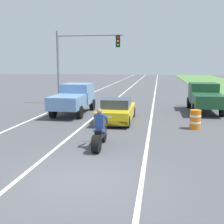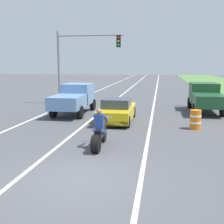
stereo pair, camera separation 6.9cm
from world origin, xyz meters
name	(u,v)px [view 1 (the left image)]	position (x,y,z in m)	size (l,w,h in m)	color
ground_plane	(80,179)	(0.00, 0.00, 0.00)	(160.00, 160.00, 0.00)	#4C4C51
lane_stripe_left_solid	(83,97)	(-5.40, 20.00, 0.00)	(0.14, 120.00, 0.01)	white
lane_stripe_right_solid	(154,98)	(1.80, 20.00, 0.00)	(0.14, 120.00, 0.01)	white
lane_stripe_centre_dashed	(118,98)	(-1.80, 20.00, 0.00)	(0.14, 120.00, 0.01)	white
motorcycle_with_rider	(100,134)	(-0.07, 3.10, 0.59)	(0.70, 2.21, 1.62)	black
sports_car_yellow	(117,111)	(-0.18, 8.47, 0.63)	(1.84, 4.30, 1.37)	yellow
pickup_truck_left_lane_light_blue	(74,98)	(-3.43, 10.55, 1.11)	(2.02, 4.80, 1.98)	#6B93C6
pickup_truck_right_shoulder_dark_green	(205,96)	(5.42, 12.79, 1.11)	(2.02, 4.80, 1.98)	#1E4C2D
traffic_light_mast_near	(78,55)	(-4.36, 15.04, 4.06)	(5.53, 0.34, 6.00)	gray
construction_barrel_nearest	(195,119)	(4.13, 7.24, 0.50)	(0.58, 0.58, 1.00)	orange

